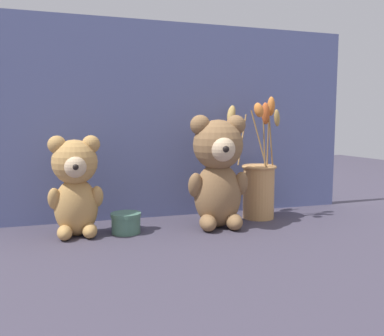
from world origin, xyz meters
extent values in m
plane|color=#3D3847|center=(0.00, 0.00, 0.00)|extent=(4.00, 4.00, 0.00)
cube|color=slate|center=(0.00, 0.17, 0.29)|extent=(1.12, 0.02, 0.58)
ellipsoid|color=olive|center=(0.06, -0.01, 0.09)|extent=(0.14, 0.12, 0.18)
sphere|color=olive|center=(0.06, -0.01, 0.23)|extent=(0.14, 0.14, 0.14)
sphere|color=#D1B289|center=(0.06, -0.06, 0.22)|extent=(0.06, 0.06, 0.06)
sphere|color=black|center=(0.06, -0.08, 0.22)|extent=(0.02, 0.02, 0.02)
sphere|color=olive|center=(0.11, -0.01, 0.28)|extent=(0.05, 0.05, 0.05)
sphere|color=olive|center=(0.02, 0.00, 0.28)|extent=(0.05, 0.05, 0.05)
ellipsoid|color=olive|center=(0.12, -0.02, 0.12)|extent=(0.05, 0.06, 0.08)
ellipsoid|color=olive|center=(0.00, -0.01, 0.12)|extent=(0.05, 0.06, 0.08)
ellipsoid|color=olive|center=(0.10, -0.05, 0.02)|extent=(0.05, 0.08, 0.04)
ellipsoid|color=olive|center=(0.02, -0.04, 0.02)|extent=(0.05, 0.08, 0.04)
ellipsoid|color=tan|center=(-0.31, 0.02, 0.07)|extent=(0.11, 0.09, 0.15)
sphere|color=tan|center=(-0.31, 0.02, 0.19)|extent=(0.11, 0.11, 0.11)
sphere|color=#D1B289|center=(-0.31, -0.02, 0.18)|extent=(0.05, 0.05, 0.05)
sphere|color=black|center=(-0.31, -0.05, 0.18)|extent=(0.02, 0.02, 0.02)
sphere|color=tan|center=(-0.26, 0.02, 0.23)|extent=(0.04, 0.04, 0.04)
sphere|color=tan|center=(-0.35, 0.02, 0.23)|extent=(0.04, 0.04, 0.04)
ellipsoid|color=tan|center=(-0.25, 0.01, 0.10)|extent=(0.03, 0.05, 0.07)
ellipsoid|color=tan|center=(-0.36, 0.01, 0.10)|extent=(0.03, 0.05, 0.07)
ellipsoid|color=tan|center=(-0.28, -0.01, 0.02)|extent=(0.04, 0.06, 0.04)
ellipsoid|color=tan|center=(-0.33, -0.01, 0.02)|extent=(0.04, 0.06, 0.04)
cylinder|color=tan|center=(0.22, 0.05, 0.08)|extent=(0.09, 0.09, 0.16)
torus|color=tan|center=(0.22, 0.05, 0.15)|extent=(0.10, 0.10, 0.01)
cylinder|color=#9E7542|center=(0.24, 0.03, 0.23)|extent=(0.03, 0.03, 0.14)
ellipsoid|color=tan|center=(0.25, 0.02, 0.30)|extent=(0.03, 0.03, 0.05)
cylinder|color=#9E7542|center=(0.20, 0.02, 0.24)|extent=(0.04, 0.03, 0.16)
ellipsoid|color=orange|center=(0.19, 0.00, 0.32)|extent=(0.04, 0.04, 0.05)
cylinder|color=#9E7542|center=(0.22, 0.03, 0.23)|extent=(0.01, 0.01, 0.15)
ellipsoid|color=#C65B28|center=(0.22, 0.03, 0.31)|extent=(0.03, 0.03, 0.06)
cylinder|color=#9E7542|center=(0.24, 0.05, 0.25)|extent=(0.01, 0.02, 0.17)
ellipsoid|color=orange|center=(0.25, 0.05, 0.33)|extent=(0.03, 0.03, 0.06)
cylinder|color=#9E7542|center=(0.18, 0.09, 0.23)|extent=(0.05, 0.06, 0.15)
ellipsoid|color=tan|center=(0.15, 0.11, 0.31)|extent=(0.05, 0.05, 0.06)
cylinder|color=#47705B|center=(-0.18, 0.01, 0.02)|extent=(0.07, 0.07, 0.04)
cylinder|color=#47705B|center=(-0.18, 0.01, 0.05)|extent=(0.08, 0.08, 0.01)
camera|label=1|loc=(-0.33, -1.02, 0.28)|focal=38.00mm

